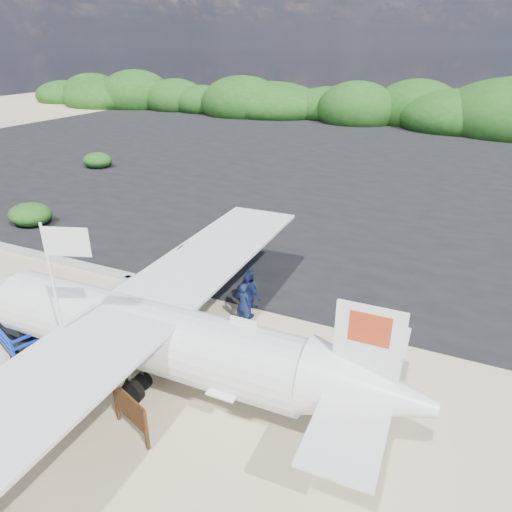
{
  "coord_description": "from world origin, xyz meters",
  "views": [
    {
      "loc": [
        7.82,
        -8.78,
        9.28
      ],
      "look_at": [
        1.26,
        5.44,
        2.04
      ],
      "focal_mm": 32.0,
      "sensor_mm": 36.0,
      "label": 1
    }
  ],
  "objects_px": {
    "flagpole": "(79,408)",
    "crew_a": "(243,304)",
    "crew_b": "(250,288)",
    "aircraft_large": "(487,226)",
    "baggage_cart": "(26,347)",
    "crew_c": "(247,296)",
    "aircraft_small": "(223,147)",
    "signboard": "(133,433)"
  },
  "relations": [
    {
      "from": "flagpole",
      "to": "crew_a",
      "type": "xyz_separation_m",
      "value": [
        2.31,
        5.79,
        0.84
      ]
    },
    {
      "from": "crew_a",
      "to": "crew_b",
      "type": "bearing_deg",
      "value": -63.7
    },
    {
      "from": "crew_b",
      "to": "aircraft_large",
      "type": "xyz_separation_m",
      "value": [
        8.5,
        13.38,
        -0.76
      ]
    },
    {
      "from": "baggage_cart",
      "to": "crew_c",
      "type": "relative_size",
      "value": 1.55
    },
    {
      "from": "crew_c",
      "to": "aircraft_small",
      "type": "distance_m",
      "value": 31.61
    },
    {
      "from": "flagpole",
      "to": "crew_b",
      "type": "xyz_separation_m",
      "value": [
        1.94,
        7.11,
        0.76
      ]
    },
    {
      "from": "crew_a",
      "to": "signboard",
      "type": "bearing_deg",
      "value": 97.03
    },
    {
      "from": "flagpole",
      "to": "aircraft_small",
      "type": "bearing_deg",
      "value": 112.05
    },
    {
      "from": "crew_b",
      "to": "signboard",
      "type": "bearing_deg",
      "value": 99.03
    },
    {
      "from": "crew_a",
      "to": "crew_c",
      "type": "bearing_deg",
      "value": -73.36
    },
    {
      "from": "flagpole",
      "to": "aircraft_small",
      "type": "relative_size",
      "value": 0.74
    },
    {
      "from": "flagpole",
      "to": "crew_a",
      "type": "height_order",
      "value": "flagpole"
    },
    {
      "from": "signboard",
      "to": "aircraft_small",
      "type": "height_order",
      "value": "aircraft_small"
    },
    {
      "from": "crew_c",
      "to": "aircraft_large",
      "type": "relative_size",
      "value": 0.1
    },
    {
      "from": "signboard",
      "to": "crew_c",
      "type": "bearing_deg",
      "value": 107.23
    },
    {
      "from": "flagpole",
      "to": "crew_a",
      "type": "distance_m",
      "value": 6.29
    },
    {
      "from": "crew_c",
      "to": "flagpole",
      "type": "bearing_deg",
      "value": 75.86
    },
    {
      "from": "flagpole",
      "to": "crew_b",
      "type": "bearing_deg",
      "value": 74.76
    },
    {
      "from": "crew_a",
      "to": "crew_c",
      "type": "xyz_separation_m",
      "value": [
        -0.05,
        0.45,
        0.08
      ]
    },
    {
      "from": "crew_c",
      "to": "aircraft_large",
      "type": "bearing_deg",
      "value": -114.05
    },
    {
      "from": "aircraft_small",
      "to": "baggage_cart",
      "type": "bearing_deg",
      "value": 106.44
    },
    {
      "from": "aircraft_large",
      "to": "crew_a",
      "type": "bearing_deg",
      "value": 59.91
    },
    {
      "from": "crew_b",
      "to": "aircraft_small",
      "type": "xyz_separation_m",
      "value": [
        -15.53,
        26.46,
        -0.76
      ]
    },
    {
      "from": "crew_c",
      "to": "aircraft_large",
      "type": "xyz_separation_m",
      "value": [
        8.17,
        14.24,
        -0.92
      ]
    },
    {
      "from": "signboard",
      "to": "aircraft_large",
      "type": "relative_size",
      "value": 0.09
    },
    {
      "from": "baggage_cart",
      "to": "crew_a",
      "type": "xyz_separation_m",
      "value": [
        6.08,
        4.37,
        0.84
      ]
    },
    {
      "from": "signboard",
      "to": "crew_b",
      "type": "relative_size",
      "value": 1.07
    },
    {
      "from": "signboard",
      "to": "aircraft_small",
      "type": "relative_size",
      "value": 0.21
    },
    {
      "from": "crew_a",
      "to": "aircraft_small",
      "type": "relative_size",
      "value": 0.22
    },
    {
      "from": "crew_a",
      "to": "crew_c",
      "type": "relative_size",
      "value": 0.91
    },
    {
      "from": "aircraft_small",
      "to": "aircraft_large",
      "type": "bearing_deg",
      "value": 150.88
    },
    {
      "from": "crew_b",
      "to": "aircraft_small",
      "type": "relative_size",
      "value": 0.2
    },
    {
      "from": "signboard",
      "to": "crew_b",
      "type": "height_order",
      "value": "crew_b"
    },
    {
      "from": "crew_a",
      "to": "aircraft_large",
      "type": "distance_m",
      "value": 16.81
    },
    {
      "from": "crew_b",
      "to": "crew_c",
      "type": "distance_m",
      "value": 0.94
    },
    {
      "from": "flagpole",
      "to": "crew_c",
      "type": "height_order",
      "value": "flagpole"
    },
    {
      "from": "crew_a",
      "to": "crew_b",
      "type": "distance_m",
      "value": 1.37
    },
    {
      "from": "baggage_cart",
      "to": "aircraft_small",
      "type": "xyz_separation_m",
      "value": [
        -9.83,
        32.15,
        0.0
      ]
    },
    {
      "from": "baggage_cart",
      "to": "flagpole",
      "type": "height_order",
      "value": "flagpole"
    },
    {
      "from": "flagpole",
      "to": "aircraft_large",
      "type": "height_order",
      "value": "flagpole"
    },
    {
      "from": "aircraft_large",
      "to": "aircraft_small",
      "type": "relative_size",
      "value": 2.33
    },
    {
      "from": "baggage_cart",
      "to": "crew_b",
      "type": "distance_m",
      "value": 8.09
    }
  ]
}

